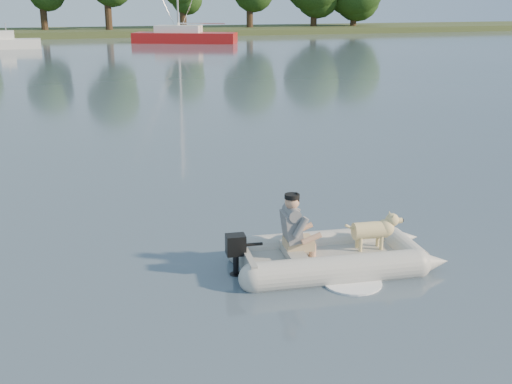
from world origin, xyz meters
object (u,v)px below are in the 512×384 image
object	(u,v)px
man	(293,224)
sailboat	(184,37)
dog	(370,233)
motorboat	(9,37)
dinghy	(334,233)

from	to	relation	value
man	sailboat	distance (m)	47.53
dog	motorboat	world-z (taller)	motorboat
man	motorboat	world-z (taller)	motorboat
motorboat	dinghy	bearing A→B (deg)	-82.52
motorboat	sailboat	world-z (taller)	sailboat
man	sailboat	world-z (taller)	sailboat
dinghy	sailboat	distance (m)	47.53
dinghy	dog	bearing A→B (deg)	4.57
dog	motorboat	bearing A→B (deg)	104.43
dog	man	bearing A→B (deg)	-180.00
man	dog	xyz separation A→B (m)	(1.14, -0.12, -0.22)
man	dog	bearing A→B (deg)	0.00
dinghy	dog	world-z (taller)	dinghy
dinghy	man	xyz separation A→B (m)	(-0.59, 0.11, 0.16)
dinghy	sailboat	xyz separation A→B (m)	(7.59, 46.92, 0.02)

